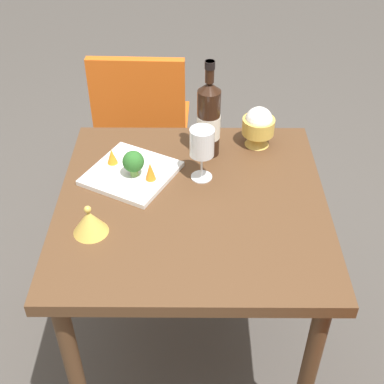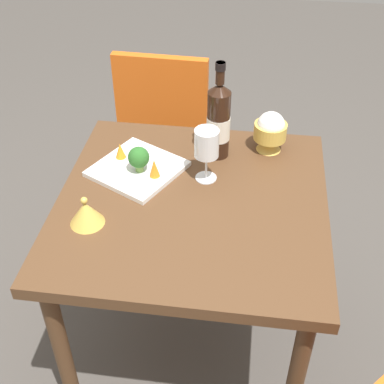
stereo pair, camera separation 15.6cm
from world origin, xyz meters
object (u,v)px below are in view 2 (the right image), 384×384
object	(u,v)px
wine_glass	(207,145)
carrot_garnish_left	(154,168)
wine_bottle	(219,121)
rice_bowl	(270,131)
broccoli_floret	(139,158)
carrot_garnish_right	(120,151)
chair_by_wall	(166,116)
serving_plate	(138,169)
rice_bowl_lid	(86,213)

from	to	relation	value
wine_glass	carrot_garnish_left	world-z (taller)	wine_glass
wine_bottle	rice_bowl	distance (m)	0.19
broccoli_floret	carrot_garnish_right	bearing A→B (deg)	-39.84
chair_by_wall	wine_bottle	bearing A→B (deg)	-61.41
wine_bottle	wine_glass	xyz separation A→B (m)	(0.02, 0.14, -0.00)
serving_plate	broccoli_floret	size ratio (longest dim) A/B	3.93
serving_plate	broccoli_floret	xyz separation A→B (m)	(-0.01, 0.02, 0.06)
wine_bottle	rice_bowl	bearing A→B (deg)	-162.61
rice_bowl_lid	serving_plate	size ratio (longest dim) A/B	0.30
serving_plate	carrot_garnish_right	size ratio (longest dim) A/B	6.39
wine_bottle	rice_bowl	xyz separation A→B (m)	(-0.17, -0.05, -0.06)
chair_by_wall	rice_bowl_lid	world-z (taller)	chair_by_wall
wine_glass	rice_bowl_lid	size ratio (longest dim) A/B	1.79
rice_bowl_lid	carrot_garnish_left	bearing A→B (deg)	-124.65
wine_glass	carrot_garnish_left	distance (m)	0.18
carrot_garnish_right	serving_plate	bearing A→B (deg)	145.30
rice_bowl_lid	wine_bottle	bearing A→B (deg)	-130.70
wine_glass	rice_bowl	distance (m)	0.28
carrot_garnish_left	carrot_garnish_right	distance (m)	0.16
rice_bowl	serving_plate	distance (m)	0.46
rice_bowl_lid	carrot_garnish_left	distance (m)	0.27
carrot_garnish_left	carrot_garnish_right	world-z (taller)	carrot_garnish_left
chair_by_wall	broccoli_floret	distance (m)	0.77
wine_bottle	rice_bowl_lid	distance (m)	0.52
serving_plate	carrot_garnish_left	xyz separation A→B (m)	(-0.07, 0.04, 0.04)
rice_bowl_lid	carrot_garnish_right	bearing A→B (deg)	-94.49
chair_by_wall	rice_bowl	bearing A→B (deg)	-46.49
rice_bowl	carrot_garnish_right	xyz separation A→B (m)	(0.48, 0.14, -0.03)
carrot_garnish_right	carrot_garnish_left	bearing A→B (deg)	146.82
wine_glass	carrot_garnish_right	distance (m)	0.31
broccoli_floret	chair_by_wall	bearing A→B (deg)	-86.19
broccoli_floret	rice_bowl_lid	bearing A→B (deg)	67.52
chair_by_wall	wine_glass	size ratio (longest dim) A/B	4.75
chair_by_wall	wine_bottle	xyz separation A→B (m)	(-0.28, 0.57, 0.34)
chair_by_wall	wine_bottle	distance (m)	0.72
wine_glass	carrot_garnish_right	world-z (taller)	wine_glass
chair_by_wall	wine_glass	world-z (taller)	wine_glass
rice_bowl	carrot_garnish_left	world-z (taller)	rice_bowl
chair_by_wall	rice_bowl_lid	size ratio (longest dim) A/B	8.50
broccoli_floret	carrot_garnish_left	xyz separation A→B (m)	(-0.05, 0.02, -0.02)
rice_bowl	carrot_garnish_right	world-z (taller)	rice_bowl
wine_bottle	serving_plate	size ratio (longest dim) A/B	0.99
rice_bowl_lid	broccoli_floret	world-z (taller)	broccoli_floret
chair_by_wall	carrot_garnish_right	distance (m)	0.70
wine_bottle	rice_bowl	world-z (taller)	wine_bottle
wine_bottle	rice_bowl_lid	bearing A→B (deg)	49.30
wine_glass	rice_bowl_lid	xyz separation A→B (m)	(0.31, 0.25, -0.09)
carrot_garnish_left	wine_bottle	bearing A→B (deg)	-137.34
rice_bowl	rice_bowl_lid	xyz separation A→B (m)	(0.51, 0.44, -0.04)
wine_bottle	broccoli_floret	world-z (taller)	wine_bottle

